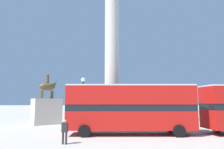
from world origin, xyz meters
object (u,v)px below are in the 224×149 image
object	(u,v)px
monument_column	(112,65)
equestrian_statue	(46,109)
street_lamp	(83,101)
pedestrian_near_lamp	(65,131)
bus_a	(130,107)

from	to	relation	value
monument_column	equestrian_statue	bearing A→B (deg)	165.00
street_lamp	pedestrian_near_lamp	size ratio (longest dim) A/B	3.16
equestrian_statue	pedestrian_near_lamp	distance (m)	12.71
monument_column	street_lamp	world-z (taller)	monument_column
street_lamp	bus_a	bearing A→B (deg)	-21.95
pedestrian_near_lamp	street_lamp	bearing A→B (deg)	-83.08
equestrian_statue	street_lamp	size ratio (longest dim) A/B	1.24
bus_a	equestrian_statue	bearing A→B (deg)	141.81
monument_column	pedestrian_near_lamp	world-z (taller)	monument_column
monument_column	pedestrian_near_lamp	bearing A→B (deg)	-110.28
pedestrian_near_lamp	bus_a	bearing A→B (deg)	-130.44
bus_a	street_lamp	distance (m)	4.75
bus_a	street_lamp	world-z (taller)	street_lamp
street_lamp	monument_column	bearing A→B (deg)	54.20
bus_a	equestrian_statue	distance (m)	12.60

